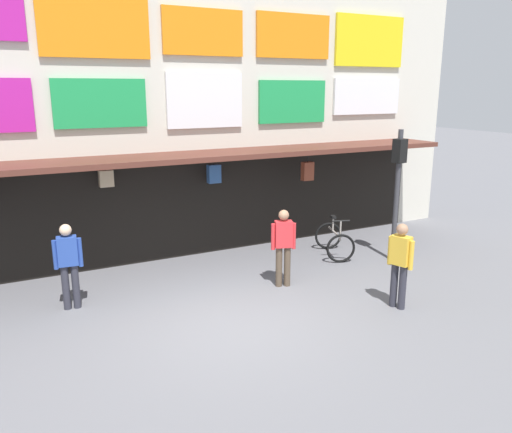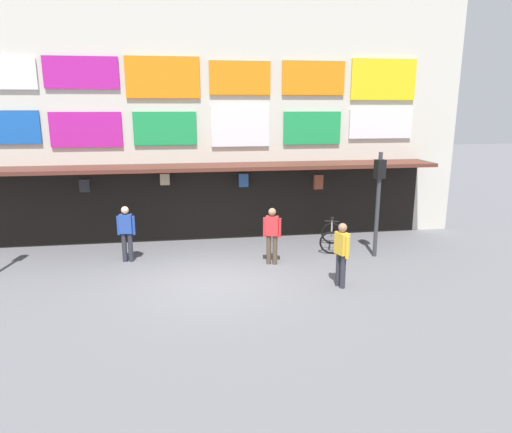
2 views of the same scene
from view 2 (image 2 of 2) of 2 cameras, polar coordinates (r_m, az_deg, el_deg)
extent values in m
plane|color=slate|center=(12.28, -5.34, -8.01)|extent=(80.00, 80.00, 0.00)
cube|color=beige|center=(16.02, -6.72, 11.69)|extent=(18.00, 1.20, 8.00)
cube|color=#592D23|center=(14.84, -6.37, 6.13)|extent=(15.30, 1.40, 0.12)
cube|color=#B71E93|center=(15.69, -20.96, 16.43)|extent=(2.24, 0.08, 0.96)
cube|color=orange|center=(15.39, -11.54, 16.63)|extent=(2.32, 0.08, 1.28)
cube|color=orange|center=(15.49, -2.01, 16.89)|extent=(2.00, 0.08, 1.06)
cube|color=orange|center=(15.97, 7.18, 16.76)|extent=(2.13, 0.08, 1.09)
cube|color=yellow|center=(16.80, 15.61, 16.12)|extent=(2.29, 0.08, 1.35)
cube|color=blue|center=(16.33, -29.04, 9.69)|extent=(2.20, 0.08, 1.02)
cube|color=#B71E93|center=(15.67, -20.42, 10.13)|extent=(2.20, 0.08, 1.08)
cube|color=green|center=(15.38, -11.26, 10.72)|extent=(2.01, 0.08, 1.05)
cube|color=white|center=(15.48, -1.96, 11.14)|extent=(1.93, 0.08, 1.31)
cube|color=green|center=(15.96, 7.00, 10.89)|extent=(1.98, 0.08, 1.09)
cube|color=white|center=(16.79, 15.28, 11.06)|extent=(2.27, 0.08, 0.99)
cylinder|color=black|center=(15.23, -20.64, 4.84)|extent=(0.02, 0.02, 0.25)
cube|color=#232328|center=(15.28, -20.54, 3.65)|extent=(0.30, 0.18, 0.40)
cylinder|color=black|center=(15.13, -11.34, 5.56)|extent=(0.02, 0.02, 0.16)
cube|color=tan|center=(15.17, -11.29, 4.59)|extent=(0.30, 0.18, 0.36)
cylinder|color=black|center=(15.27, -1.59, 5.78)|extent=(0.02, 0.02, 0.21)
cube|color=#2D5693|center=(15.31, -1.58, 4.56)|extent=(0.31, 0.19, 0.44)
cylinder|color=black|center=(15.45, 7.80, 5.66)|extent=(0.02, 0.02, 0.27)
cube|color=brown|center=(15.50, 7.75, 4.30)|extent=(0.30, 0.18, 0.48)
cube|color=black|center=(15.74, -6.35, 1.57)|extent=(15.30, 0.04, 2.50)
cylinder|color=#38383D|center=(14.23, 14.91, 1.34)|extent=(0.12, 0.12, 3.20)
cube|color=black|center=(14.04, 15.18, 5.73)|extent=(0.32, 0.29, 0.56)
sphere|color=red|center=(14.13, 14.92, 6.32)|extent=(0.15, 0.15, 0.15)
sphere|color=black|center=(14.17, 14.85, 5.28)|extent=(0.15, 0.15, 0.15)
torus|color=black|center=(14.47, 9.32, -3.25)|extent=(0.70, 0.30, 0.72)
torus|color=black|center=(15.53, 9.44, -2.08)|extent=(0.70, 0.30, 0.72)
cylinder|color=#A3998E|center=(14.93, 9.42, -1.72)|extent=(0.38, 0.95, 0.05)
cylinder|color=#A3998E|center=(15.05, 9.46, -0.94)|extent=(0.04, 0.04, 0.35)
cube|color=black|center=(15.00, 9.49, -0.23)|extent=(0.16, 0.22, 0.06)
cylinder|color=#A3998E|center=(14.44, 9.40, -1.56)|extent=(0.04, 0.04, 0.50)
cylinder|color=black|center=(14.37, 9.44, -0.59)|extent=(0.43, 0.18, 0.04)
cylinder|color=brown|center=(13.34, 2.38, -4.16)|extent=(0.14, 0.14, 0.88)
cylinder|color=brown|center=(13.37, 1.61, -4.12)|extent=(0.14, 0.14, 0.88)
cube|color=red|center=(13.15, 2.02, -1.16)|extent=(0.41, 0.33, 0.56)
sphere|color=#A87A5B|center=(13.06, 2.03, 0.58)|extent=(0.22, 0.22, 0.22)
cylinder|color=red|center=(13.14, 2.97, -1.41)|extent=(0.09, 0.09, 0.56)
cylinder|color=red|center=(13.20, 1.07, -1.32)|extent=(0.09, 0.09, 0.56)
cylinder|color=#2D2D38|center=(11.84, 10.77, -6.75)|extent=(0.14, 0.14, 0.88)
cylinder|color=#2D2D38|center=(11.98, 10.25, -6.49)|extent=(0.14, 0.14, 0.88)
cube|color=gold|center=(11.68, 10.66, -3.30)|extent=(0.32, 0.41, 0.56)
sphere|color=#A87A5B|center=(11.57, 10.75, -1.36)|extent=(0.22, 0.22, 0.22)
cylinder|color=gold|center=(11.53, 11.31, -3.82)|extent=(0.09, 0.09, 0.56)
cylinder|color=gold|center=(11.86, 10.01, -3.26)|extent=(0.09, 0.09, 0.56)
cylinder|color=#2D2D38|center=(14.11, -16.08, -3.71)|extent=(0.14, 0.14, 0.88)
cylinder|color=#2D2D38|center=(14.07, -15.37, -3.71)|extent=(0.14, 0.14, 0.88)
cube|color=#28479E|center=(13.90, -15.92, -0.87)|extent=(0.38, 0.26, 0.56)
sphere|color=beige|center=(13.81, -16.03, 0.77)|extent=(0.22, 0.22, 0.22)
cylinder|color=#28479E|center=(13.97, -16.78, -1.08)|extent=(0.09, 0.09, 0.56)
cylinder|color=#28479E|center=(13.86, -15.02, -1.07)|extent=(0.09, 0.09, 0.56)
camera|label=1|loc=(4.64, -46.03, 4.74)|focal=35.59mm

